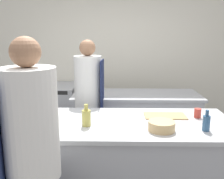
{
  "coord_description": "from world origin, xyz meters",
  "views": [
    {
      "loc": [
        0.05,
        -2.35,
        1.79
      ],
      "look_at": [
        0.0,
        0.35,
        1.18
      ],
      "focal_mm": 40.0,
      "sensor_mm": 36.0,
      "label": 1
    }
  ],
  "objects_px": {
    "oven_range": "(50,112)",
    "chef_at_prep_near": "(33,166)",
    "bottle_wine": "(51,110)",
    "chef_at_stove": "(89,106)",
    "bottle_olive_oil": "(86,117)",
    "bowl_prep_small": "(38,111)",
    "bowl_mixing_large": "(162,126)",
    "cup": "(198,113)",
    "bottle_vinegar": "(206,123)"
  },
  "relations": [
    {
      "from": "bottle_wine",
      "to": "bowl_mixing_large",
      "type": "bearing_deg",
      "value": -13.1
    },
    {
      "from": "oven_range",
      "to": "chef_at_prep_near",
      "type": "height_order",
      "value": "chef_at_prep_near"
    },
    {
      "from": "bottle_olive_oil",
      "to": "bowl_prep_small",
      "type": "distance_m",
      "value": 0.66
    },
    {
      "from": "chef_at_prep_near",
      "to": "bottle_olive_oil",
      "type": "height_order",
      "value": "chef_at_prep_near"
    },
    {
      "from": "bottle_olive_oil",
      "to": "bowl_mixing_large",
      "type": "distance_m",
      "value": 0.7
    },
    {
      "from": "bowl_prep_small",
      "to": "bottle_olive_oil",
      "type": "bearing_deg",
      "value": -31.31
    },
    {
      "from": "bottle_wine",
      "to": "chef_at_stove",
      "type": "bearing_deg",
      "value": 69.02
    },
    {
      "from": "chef_at_prep_near",
      "to": "bottle_wine",
      "type": "xyz_separation_m",
      "value": [
        -0.08,
        0.82,
        0.15
      ]
    },
    {
      "from": "bottle_vinegar",
      "to": "cup",
      "type": "distance_m",
      "value": 0.37
    },
    {
      "from": "bottle_wine",
      "to": "bowl_mixing_large",
      "type": "distance_m",
      "value": 1.1
    },
    {
      "from": "oven_range",
      "to": "chef_at_stove",
      "type": "distance_m",
      "value": 1.26
    },
    {
      "from": "oven_range",
      "to": "bottle_wine",
      "type": "relative_size",
      "value": 3.4
    },
    {
      "from": "chef_at_prep_near",
      "to": "bottle_wine",
      "type": "relative_size",
      "value": 6.4
    },
    {
      "from": "chef_at_stove",
      "to": "bottle_wine",
      "type": "bearing_deg",
      "value": -17.82
    },
    {
      "from": "bottle_wine",
      "to": "bowl_prep_small",
      "type": "height_order",
      "value": "bottle_wine"
    },
    {
      "from": "bottle_vinegar",
      "to": "chef_at_stove",
      "type": "bearing_deg",
      "value": 139.06
    },
    {
      "from": "bottle_vinegar",
      "to": "bottle_wine",
      "type": "xyz_separation_m",
      "value": [
        -1.47,
        0.25,
        0.03
      ]
    },
    {
      "from": "bottle_olive_oil",
      "to": "cup",
      "type": "distance_m",
      "value": 1.16
    },
    {
      "from": "chef_at_stove",
      "to": "bottle_wine",
      "type": "relative_size",
      "value": 6.19
    },
    {
      "from": "bottle_olive_oil",
      "to": "bottle_vinegar",
      "type": "xyz_separation_m",
      "value": [
        1.09,
        -0.1,
        -0.01
      ]
    },
    {
      "from": "chef_at_prep_near",
      "to": "cup",
      "type": "relative_size",
      "value": 18.53
    },
    {
      "from": "bowl_mixing_large",
      "to": "oven_range",
      "type": "bearing_deg",
      "value": 128.78
    },
    {
      "from": "oven_range",
      "to": "cup",
      "type": "bearing_deg",
      "value": -38.14
    },
    {
      "from": "bottle_wine",
      "to": "cup",
      "type": "height_order",
      "value": "bottle_wine"
    },
    {
      "from": "oven_range",
      "to": "chef_at_prep_near",
      "type": "xyz_separation_m",
      "value": [
        0.56,
        -2.5,
        0.42
      ]
    },
    {
      "from": "chef_at_prep_near",
      "to": "bottle_olive_oil",
      "type": "xyz_separation_m",
      "value": [
        0.29,
        0.68,
        0.13
      ]
    },
    {
      "from": "chef_at_stove",
      "to": "bottle_olive_oil",
      "type": "distance_m",
      "value": 0.93
    },
    {
      "from": "chef_at_prep_near",
      "to": "bottle_olive_oil",
      "type": "relative_size",
      "value": 8.39
    },
    {
      "from": "oven_range",
      "to": "bottle_olive_oil",
      "type": "height_order",
      "value": "bottle_olive_oil"
    },
    {
      "from": "oven_range",
      "to": "bottle_wine",
      "type": "xyz_separation_m",
      "value": [
        0.48,
        -1.68,
        0.57
      ]
    },
    {
      "from": "bottle_olive_oil",
      "to": "chef_at_stove",
      "type": "bearing_deg",
      "value": 94.97
    },
    {
      "from": "chef_at_prep_near",
      "to": "bottle_wine",
      "type": "distance_m",
      "value": 0.84
    },
    {
      "from": "bottle_vinegar",
      "to": "bowl_prep_small",
      "type": "xyz_separation_m",
      "value": [
        -1.66,
        0.45,
        -0.04
      ]
    },
    {
      "from": "chef_at_prep_near",
      "to": "chef_at_stove",
      "type": "xyz_separation_m",
      "value": [
        0.21,
        1.59,
        -0.03
      ]
    },
    {
      "from": "chef_at_stove",
      "to": "bottle_vinegar",
      "type": "xyz_separation_m",
      "value": [
        1.17,
        -1.02,
        0.15
      ]
    },
    {
      "from": "bottle_vinegar",
      "to": "bowl_mixing_large",
      "type": "bearing_deg",
      "value": -179.88
    },
    {
      "from": "bottle_vinegar",
      "to": "bottle_wine",
      "type": "distance_m",
      "value": 1.49
    },
    {
      "from": "bowl_prep_small",
      "to": "chef_at_stove",
      "type": "bearing_deg",
      "value": 49.57
    },
    {
      "from": "oven_range",
      "to": "bowl_mixing_large",
      "type": "bearing_deg",
      "value": -51.22
    },
    {
      "from": "bowl_mixing_large",
      "to": "bowl_prep_small",
      "type": "distance_m",
      "value": 1.34
    },
    {
      "from": "chef_at_stove",
      "to": "bowl_mixing_large",
      "type": "relative_size",
      "value": 7.12
    },
    {
      "from": "oven_range",
      "to": "cup",
      "type": "height_order",
      "value": "cup"
    },
    {
      "from": "oven_range",
      "to": "chef_at_prep_near",
      "type": "relative_size",
      "value": 0.53
    },
    {
      "from": "chef_at_prep_near",
      "to": "bottle_vinegar",
      "type": "xyz_separation_m",
      "value": [
        1.38,
        0.57,
        0.12
      ]
    },
    {
      "from": "bottle_vinegar",
      "to": "bowl_prep_small",
      "type": "height_order",
      "value": "bottle_vinegar"
    },
    {
      "from": "bowl_prep_small",
      "to": "cup",
      "type": "height_order",
      "value": "cup"
    },
    {
      "from": "chef_at_stove",
      "to": "cup",
      "type": "distance_m",
      "value": 1.38
    },
    {
      "from": "oven_range",
      "to": "bowl_prep_small",
      "type": "bearing_deg",
      "value": -78.97
    },
    {
      "from": "cup",
      "to": "bowl_mixing_large",
      "type": "bearing_deg",
      "value": -140.1
    },
    {
      "from": "cup",
      "to": "chef_at_prep_near",
      "type": "bearing_deg",
      "value": -146.61
    }
  ]
}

